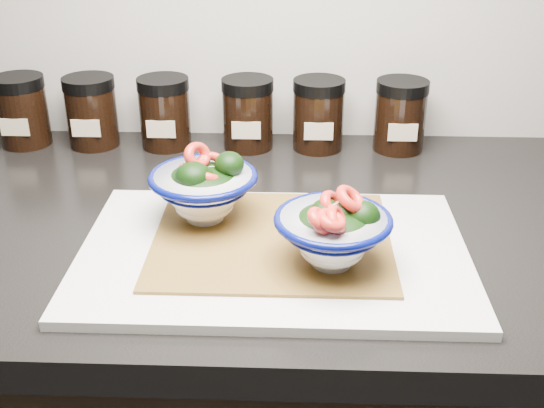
{
  "coord_description": "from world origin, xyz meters",
  "views": [
    {
      "loc": [
        0.15,
        0.66,
        1.31
      ],
      "look_at": [
        0.12,
        1.37,
        0.96
      ],
      "focal_mm": 45.0,
      "sensor_mm": 36.0,
      "label": 1
    }
  ],
  "objects_px": {
    "bowl_right": "(334,232)",
    "spice_jar_b": "(92,112)",
    "spice_jar_f": "(400,115)",
    "spice_jar_c": "(165,112)",
    "spice_jar_e": "(318,114)",
    "bowl_left": "(204,188)",
    "spice_jar_a": "(22,111)",
    "cutting_board": "(274,253)",
    "spice_jar_d": "(248,113)"
  },
  "relations": [
    {
      "from": "spice_jar_c",
      "to": "spice_jar_e",
      "type": "xyz_separation_m",
      "value": [
        0.25,
        0.0,
        0.0
      ]
    },
    {
      "from": "spice_jar_a",
      "to": "spice_jar_d",
      "type": "height_order",
      "value": "same"
    },
    {
      "from": "spice_jar_e",
      "to": "spice_jar_c",
      "type": "bearing_deg",
      "value": 180.0
    },
    {
      "from": "bowl_left",
      "to": "spice_jar_d",
      "type": "relative_size",
      "value": 1.19
    },
    {
      "from": "cutting_board",
      "to": "bowl_left",
      "type": "distance_m",
      "value": 0.12
    },
    {
      "from": "cutting_board",
      "to": "spice_jar_c",
      "type": "height_order",
      "value": "spice_jar_c"
    },
    {
      "from": "spice_jar_e",
      "to": "spice_jar_b",
      "type": "bearing_deg",
      "value": 180.0
    },
    {
      "from": "bowl_left",
      "to": "spice_jar_b",
      "type": "height_order",
      "value": "bowl_left"
    },
    {
      "from": "bowl_left",
      "to": "spice_jar_b",
      "type": "bearing_deg",
      "value": 127.65
    },
    {
      "from": "spice_jar_a",
      "to": "spice_jar_b",
      "type": "relative_size",
      "value": 1.0
    },
    {
      "from": "spice_jar_c",
      "to": "spice_jar_d",
      "type": "relative_size",
      "value": 1.0
    },
    {
      "from": "cutting_board",
      "to": "spice_jar_b",
      "type": "height_order",
      "value": "spice_jar_b"
    },
    {
      "from": "spice_jar_c",
      "to": "spice_jar_e",
      "type": "height_order",
      "value": "same"
    },
    {
      "from": "bowl_left",
      "to": "bowl_right",
      "type": "xyz_separation_m",
      "value": [
        0.15,
        -0.1,
        -0.0
      ]
    },
    {
      "from": "spice_jar_b",
      "to": "spice_jar_c",
      "type": "bearing_deg",
      "value": 0.0
    },
    {
      "from": "bowl_left",
      "to": "spice_jar_f",
      "type": "bearing_deg",
      "value": 45.51
    },
    {
      "from": "cutting_board",
      "to": "spice_jar_c",
      "type": "xyz_separation_m",
      "value": [
        -0.19,
        0.34,
        0.05
      ]
    },
    {
      "from": "spice_jar_a",
      "to": "spice_jar_f",
      "type": "relative_size",
      "value": 1.0
    },
    {
      "from": "bowl_left",
      "to": "spice_jar_e",
      "type": "xyz_separation_m",
      "value": [
        0.15,
        0.28,
        -0.0
      ]
    },
    {
      "from": "bowl_left",
      "to": "spice_jar_e",
      "type": "height_order",
      "value": "bowl_left"
    },
    {
      "from": "bowl_left",
      "to": "spice_jar_d",
      "type": "bearing_deg",
      "value": 82.97
    },
    {
      "from": "spice_jar_b",
      "to": "spice_jar_f",
      "type": "xyz_separation_m",
      "value": [
        0.49,
        0.0,
        0.0
      ]
    },
    {
      "from": "spice_jar_a",
      "to": "spice_jar_f",
      "type": "height_order",
      "value": "same"
    },
    {
      "from": "spice_jar_f",
      "to": "cutting_board",
      "type": "bearing_deg",
      "value": -118.55
    },
    {
      "from": "spice_jar_b",
      "to": "spice_jar_d",
      "type": "height_order",
      "value": "same"
    },
    {
      "from": "spice_jar_d",
      "to": "spice_jar_e",
      "type": "height_order",
      "value": "same"
    },
    {
      "from": "spice_jar_f",
      "to": "spice_jar_c",
      "type": "bearing_deg",
      "value": 180.0
    },
    {
      "from": "bowl_left",
      "to": "spice_jar_a",
      "type": "xyz_separation_m",
      "value": [
        -0.33,
        0.28,
        -0.0
      ]
    },
    {
      "from": "spice_jar_d",
      "to": "spice_jar_e",
      "type": "relative_size",
      "value": 1.0
    },
    {
      "from": "bowl_right",
      "to": "spice_jar_a",
      "type": "bearing_deg",
      "value": 141.78
    },
    {
      "from": "spice_jar_b",
      "to": "spice_jar_e",
      "type": "xyz_separation_m",
      "value": [
        0.36,
        0.0,
        0.0
      ]
    },
    {
      "from": "bowl_right",
      "to": "spice_jar_b",
      "type": "bearing_deg",
      "value": 134.24
    },
    {
      "from": "bowl_left",
      "to": "spice_jar_b",
      "type": "distance_m",
      "value": 0.35
    },
    {
      "from": "spice_jar_a",
      "to": "spice_jar_e",
      "type": "bearing_deg",
      "value": 0.0
    },
    {
      "from": "spice_jar_b",
      "to": "bowl_left",
      "type": "bearing_deg",
      "value": -52.35
    },
    {
      "from": "cutting_board",
      "to": "spice_jar_a",
      "type": "xyz_separation_m",
      "value": [
        -0.42,
        0.34,
        0.05
      ]
    },
    {
      "from": "bowl_left",
      "to": "spice_jar_c",
      "type": "xyz_separation_m",
      "value": [
        -0.1,
        0.28,
        -0.0
      ]
    },
    {
      "from": "spice_jar_d",
      "to": "spice_jar_b",
      "type": "bearing_deg",
      "value": 180.0
    },
    {
      "from": "cutting_board",
      "to": "bowl_left",
      "type": "xyz_separation_m",
      "value": [
        -0.09,
        0.06,
        0.05
      ]
    },
    {
      "from": "bowl_left",
      "to": "bowl_right",
      "type": "distance_m",
      "value": 0.18
    },
    {
      "from": "cutting_board",
      "to": "bowl_right",
      "type": "bearing_deg",
      "value": -28.57
    },
    {
      "from": "bowl_left",
      "to": "spice_jar_c",
      "type": "relative_size",
      "value": 1.19
    },
    {
      "from": "bowl_right",
      "to": "spice_jar_a",
      "type": "relative_size",
      "value": 1.15
    },
    {
      "from": "cutting_board",
      "to": "spice_jar_a",
      "type": "height_order",
      "value": "spice_jar_a"
    },
    {
      "from": "cutting_board",
      "to": "spice_jar_e",
      "type": "distance_m",
      "value": 0.35
    },
    {
      "from": "spice_jar_a",
      "to": "spice_jar_b",
      "type": "xyz_separation_m",
      "value": [
        0.11,
        0.0,
        0.0
      ]
    },
    {
      "from": "cutting_board",
      "to": "spice_jar_b",
      "type": "relative_size",
      "value": 3.98
    },
    {
      "from": "cutting_board",
      "to": "bowl_right",
      "type": "relative_size",
      "value": 3.48
    },
    {
      "from": "bowl_right",
      "to": "spice_jar_e",
      "type": "bearing_deg",
      "value": 91.22
    },
    {
      "from": "cutting_board",
      "to": "bowl_left",
      "type": "height_order",
      "value": "bowl_left"
    }
  ]
}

